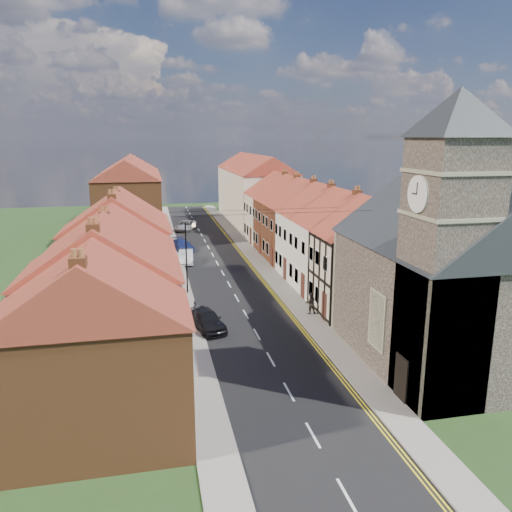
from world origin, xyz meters
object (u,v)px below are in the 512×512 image
(car_mid, at_px, (186,257))
(car_far, at_px, (182,245))
(car_near, at_px, (207,320))
(car_distant, at_px, (185,226))
(pedestrian_right, at_px, (310,303))
(church, at_px, (445,268))
(lamppost, at_px, (187,253))
(pedestrian_left, at_px, (196,312))

(car_mid, distance_m, car_far, 5.99)
(car_near, bearing_deg, car_mid, 75.56)
(car_distant, relative_size, pedestrian_right, 2.98)
(car_near, height_order, car_mid, car_near)
(church, distance_m, lamppost, 21.38)
(car_far, bearing_deg, pedestrian_left, -104.98)
(pedestrian_left, bearing_deg, car_distant, 68.07)
(car_mid, xyz_separation_m, pedestrian_right, (7.92, -17.95, 0.25))
(lamppost, relative_size, car_far, 1.35)
(car_mid, xyz_separation_m, car_distant, (1.32, 19.16, -0.02))
(church, bearing_deg, car_distant, 103.54)
(church, height_order, car_far, church)
(pedestrian_left, bearing_deg, pedestrian_right, -18.11)
(car_far, bearing_deg, car_distant, 70.74)
(car_near, relative_size, car_distant, 0.87)
(car_near, bearing_deg, pedestrian_right, -5.28)
(lamppost, height_order, pedestrian_left, lamppost)
(pedestrian_right, bearing_deg, church, 117.57)
(church, height_order, car_near, church)
(car_mid, bearing_deg, car_distant, 90.41)
(car_distant, bearing_deg, pedestrian_left, -73.79)
(church, height_order, pedestrian_right, church)
(car_near, relative_size, pedestrian_right, 2.58)
(lamppost, bearing_deg, car_mid, 86.77)
(car_distant, distance_m, pedestrian_right, 37.70)
(pedestrian_left, bearing_deg, lamppost, 71.04)
(car_mid, distance_m, pedestrian_right, 19.62)
(car_distant, bearing_deg, car_mid, -74.76)
(pedestrian_left, bearing_deg, car_near, -80.91)
(car_near, bearing_deg, church, -47.85)
(car_mid, bearing_deg, car_near, -85.64)
(car_distant, relative_size, pedestrian_left, 3.00)
(car_far, relative_size, car_distant, 0.91)
(car_near, xyz_separation_m, car_distant, (1.32, 38.39, -0.04))
(lamppost, distance_m, car_near, 8.87)
(car_mid, distance_m, car_distant, 19.21)
(car_near, height_order, pedestrian_left, pedestrian_left)
(car_near, distance_m, pedestrian_left, 1.32)
(car_near, relative_size, pedestrian_left, 2.59)
(lamppost, xyz_separation_m, pedestrian_right, (8.53, -7.11, -2.59))
(church, distance_m, car_mid, 30.69)
(lamppost, distance_m, car_distant, 30.20)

